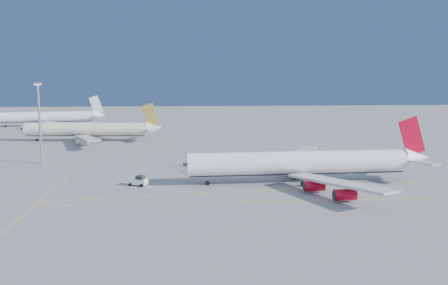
{
  "coord_description": "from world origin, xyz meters",
  "views": [
    {
      "loc": [
        -7.2,
        -115.91,
        28.05
      ],
      "look_at": [
        1.57,
        23.62,
        7.0
      ],
      "focal_mm": 40.0,
      "sensor_mm": 36.0,
      "label": 1
    }
  ],
  "objects_px": {
    "airliner_third": "(48,117)",
    "pushback_tug": "(138,181)",
    "light_mast": "(39,116)",
    "airliner_virgin": "(304,163)",
    "airliner_etihad": "(89,130)"
  },
  "relations": [
    {
      "from": "pushback_tug",
      "to": "airliner_etihad",
      "type": "bearing_deg",
      "value": 130.83
    },
    {
      "from": "airliner_virgin",
      "to": "pushback_tug",
      "type": "xyz_separation_m",
      "value": [
        -40.19,
        -0.74,
        -3.73
      ]
    },
    {
      "from": "airliner_virgin",
      "to": "airliner_third",
      "type": "distance_m",
      "value": 158.74
    },
    {
      "from": "pushback_tug",
      "to": "airliner_virgin",
      "type": "bearing_deg",
      "value": 22.28
    },
    {
      "from": "pushback_tug",
      "to": "light_mast",
      "type": "relative_size",
      "value": 0.2
    },
    {
      "from": "airliner_third",
      "to": "pushback_tug",
      "type": "bearing_deg",
      "value": -73.41
    },
    {
      "from": "airliner_etihad",
      "to": "airliner_third",
      "type": "xyz_separation_m",
      "value": [
        -29.93,
        51.61,
        -0.06
      ]
    },
    {
      "from": "airliner_virgin",
      "to": "pushback_tug",
      "type": "relative_size",
      "value": 13.5
    },
    {
      "from": "airliner_virgin",
      "to": "light_mast",
      "type": "xyz_separation_m",
      "value": [
        -71.67,
        29.12,
        9.16
      ]
    },
    {
      "from": "airliner_third",
      "to": "pushback_tug",
      "type": "xyz_separation_m",
      "value": [
        56.62,
        -126.54,
        -3.31
      ]
    },
    {
      "from": "airliner_etihad",
      "to": "airliner_third",
      "type": "relative_size",
      "value": 1.04
    },
    {
      "from": "airliner_virgin",
      "to": "airliner_etihad",
      "type": "relative_size",
      "value": 1.15
    },
    {
      "from": "airliner_etihad",
      "to": "light_mast",
      "type": "distance_m",
      "value": 46.32
    },
    {
      "from": "airliner_third",
      "to": "light_mast",
      "type": "bearing_deg",
      "value": -82.94
    },
    {
      "from": "airliner_virgin",
      "to": "airliner_third",
      "type": "xyz_separation_m",
      "value": [
        -96.8,
        125.8,
        -0.42
      ]
    }
  ]
}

